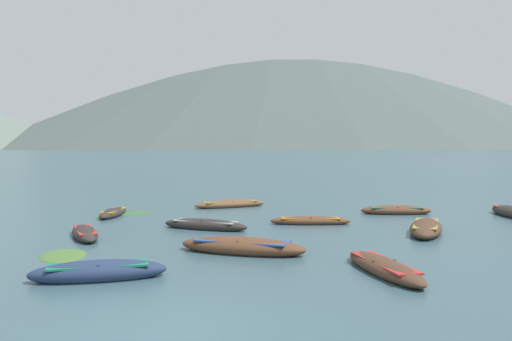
# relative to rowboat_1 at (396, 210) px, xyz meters

# --- Properties ---
(ground_plane) EXTENTS (6000.00, 6000.00, 0.00)m
(ground_plane) POSITION_rel_rowboat_1_xyz_m (-7.20, 1481.22, -0.18)
(ground_plane) COLOR #385660
(mountain_1) EXTENTS (1379.90, 1379.90, 480.93)m
(mountain_1) POSITION_rel_rowboat_1_xyz_m (-522.74, 1564.58, 240.29)
(mountain_1) COLOR #4C5B56
(mountain_1) RESTS_ON ground
(mountain_2) EXTENTS (1520.18, 1520.18, 396.14)m
(mountain_2) POSITION_rel_rowboat_1_xyz_m (-82.27, 1407.32, 197.90)
(mountain_2) COLOR #4C5B56
(mountain_2) RESTS_ON ground
(rowboat_1) EXTENTS (3.82, 1.53, 0.57)m
(rowboat_1) POSITION_rel_rowboat_1_xyz_m (0.00, 0.00, 0.00)
(rowboat_1) COLOR brown
(rowboat_1) RESTS_ON ground
(rowboat_2) EXTENTS (2.33, 4.25, 0.50)m
(rowboat_2) POSITION_rel_rowboat_1_xyz_m (-2.43, -13.53, -0.02)
(rowboat_2) COLOR #4C3323
(rowboat_2) RESTS_ON ground
(rowboat_3) EXTENTS (3.79, 1.24, 0.45)m
(rowboat_3) POSITION_rel_rowboat_1_xyz_m (-4.53, -4.27, -0.03)
(rowboat_3) COLOR brown
(rowboat_3) RESTS_ON ground
(rowboat_4) EXTENTS (4.41, 3.35, 0.54)m
(rowboat_4) POSITION_rel_rowboat_1_xyz_m (-9.30, 2.18, -0.01)
(rowboat_4) COLOR brown
(rowboat_4) RESTS_ON ground
(rowboat_5) EXTENTS (4.60, 2.32, 0.65)m
(rowboat_5) POSITION_rel_rowboat_1_xyz_m (-6.78, -11.12, 0.03)
(rowboat_5) COLOR brown
(rowboat_5) RESTS_ON ground
(rowboat_6) EXTENTS (2.67, 3.72, 0.49)m
(rowboat_6) POSITION_rel_rowboat_1_xyz_m (-13.35, -8.77, -0.02)
(rowboat_6) COLOR #2D2826
(rowboat_6) RESTS_ON ground
(rowboat_7) EXTENTS (3.75, 2.26, 0.64)m
(rowboat_7) POSITION_rel_rowboat_1_xyz_m (-10.12, -15.06, 0.02)
(rowboat_7) COLOR navy
(rowboat_7) RESTS_ON ground
(rowboat_9) EXTENTS (1.14, 3.62, 0.49)m
(rowboat_9) POSITION_rel_rowboat_1_xyz_m (-14.67, -2.47, -0.02)
(rowboat_9) COLOR #2D2826
(rowboat_9) RESTS_ON ground
(rowboat_10) EXTENTS (2.33, 4.72, 0.64)m
(rowboat_10) POSITION_rel_rowboat_1_xyz_m (0.24, -6.25, 0.02)
(rowboat_10) COLOR #4C3323
(rowboat_10) RESTS_ON ground
(rowboat_12) EXTENTS (4.08, 2.03, 0.56)m
(rowboat_12) POSITION_rel_rowboat_1_xyz_m (-9.06, -6.27, -0.00)
(rowboat_12) COLOR #2D2826
(rowboat_12) RESTS_ON ground
(weed_patch_0) EXTENTS (2.24, 2.51, 0.14)m
(weed_patch_0) POSITION_rel_rowboat_1_xyz_m (-14.02, -1.33, -0.18)
(weed_patch_0) COLOR #38662D
(weed_patch_0) RESTS_ON ground
(weed_patch_2) EXTENTS (2.24, 2.69, 0.14)m
(weed_patch_2) POSITION_rel_rowboat_1_xyz_m (-12.52, -12.26, -0.18)
(weed_patch_2) COLOR #477033
(weed_patch_2) RESTS_ON ground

